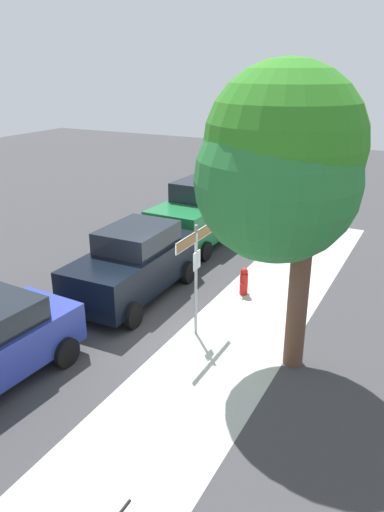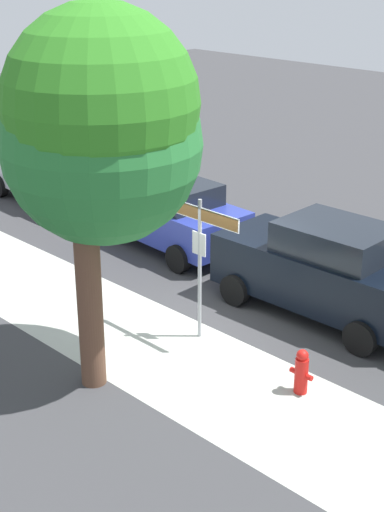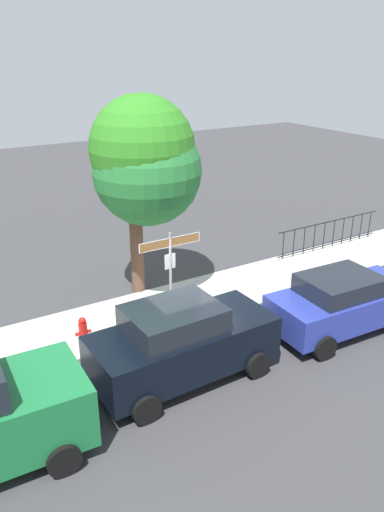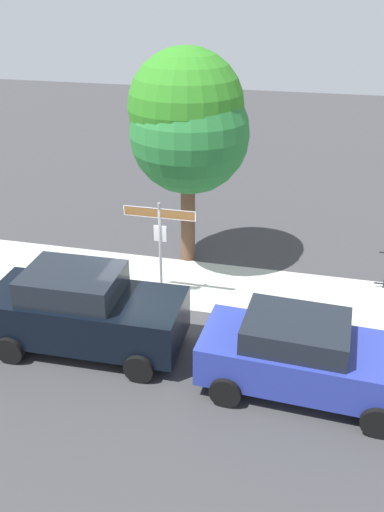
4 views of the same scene
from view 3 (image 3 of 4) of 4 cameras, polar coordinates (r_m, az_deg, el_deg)
The scene contains 8 objects.
ground_plane at distance 14.21m, azimuth -0.82°, elevation -7.91°, with size 60.00×60.00×0.00m, color #38383A.
sidewalk_strip at distance 16.12m, azimuth 2.96°, elevation -4.03°, with size 24.00×2.60×0.00m, color #ACAFA5.
street_sign at distance 13.56m, azimuth -2.45°, elevation -0.25°, with size 1.81×0.07×2.67m.
shade_tree at distance 14.63m, azimuth -5.47°, elevation 10.69°, with size 3.15×3.11×6.04m.
car_black at distance 11.70m, azimuth -1.14°, elevation -9.65°, with size 4.32×2.07×1.91m.
car_blue at distance 14.25m, azimuth 16.58°, elevation -4.94°, with size 4.26×2.13×1.65m.
iron_fence at distance 20.12m, azimuth 15.07°, elevation 2.43°, with size 5.04×0.04×1.07m.
fire_hydrant at distance 13.54m, azimuth -12.09°, elevation -8.22°, with size 0.42×0.22×0.78m.
Camera 3 is at (-6.21, -10.58, 7.17)m, focal length 35.74 mm.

